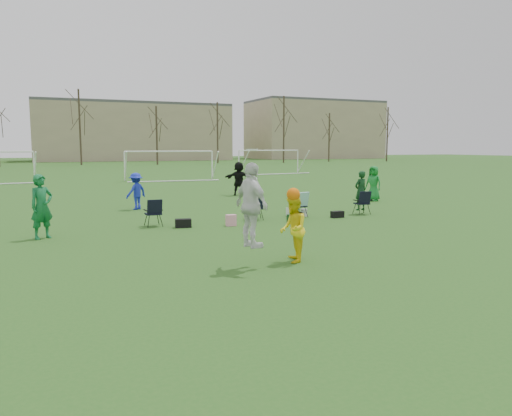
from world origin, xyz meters
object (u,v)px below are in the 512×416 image
fielder_blue (136,191)px  fielder_green_far (373,183)px  fielder_green_near (42,207)px  goal_mid (170,157)px  fielder_black (239,179)px  goal_right (269,155)px  center_contest (270,215)px

fielder_blue → fielder_green_far: (11.90, -1.29, 0.09)m
fielder_green_near → fielder_blue: fielder_green_near is taller
fielder_green_far → goal_mid: 20.82m
fielder_green_far → fielder_black: bearing=-159.1°
fielder_green_near → goal_right: (22.03, 30.74, 0.94)m
fielder_black → goal_right: size_ratio=0.26×
fielder_green_near → goal_right: goal_right is taller
goal_right → fielder_black: bearing=-127.4°
fielder_black → fielder_green_near: bearing=81.9°
goal_mid → goal_right: size_ratio=1.01×
fielder_blue → goal_mid: size_ratio=0.22×
fielder_green_near → fielder_black: size_ratio=1.02×
goal_mid → fielder_green_far: bearing=-69.9°
fielder_green_near → fielder_green_far: 16.51m
center_contest → goal_mid: (5.15, 30.65, 0.73)m
fielder_blue → fielder_green_far: bearing=140.9°
fielder_green_near → fielder_green_far: (15.80, 4.76, -0.08)m
fielder_blue → goal_mid: goal_mid is taller
fielder_black → center_contest: (-5.64, -16.21, 0.23)m
fielder_blue → center_contest: size_ratio=0.60×
fielder_blue → fielder_green_near: bearing=24.2°
fielder_blue → goal_right: goal_right is taller
fielder_green_near → fielder_black: bearing=14.3°
goal_right → fielder_green_near: bearing=-133.6°
fielder_green_near → center_contest: center_contest is taller
fielder_green_near → fielder_black: fielder_green_near is taller
center_contest → goal_mid: size_ratio=0.37×
fielder_green_far → goal_right: 26.74m
goal_mid → fielder_black: bearing=-84.0°
fielder_green_near → fielder_black: (10.53, 10.30, -0.02)m
fielder_green_far → goal_mid: size_ratio=0.24×
fielder_blue → goal_right: bearing=-159.2°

